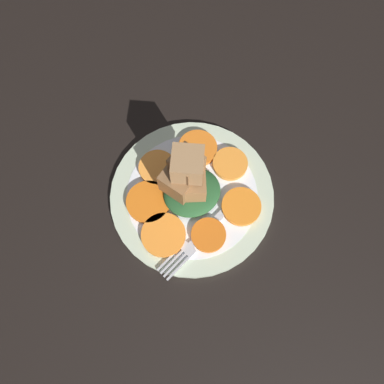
% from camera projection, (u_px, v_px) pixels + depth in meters
% --- Properties ---
extents(table_slab, '(1.20, 1.20, 0.02)m').
position_uv_depth(table_slab, '(192.00, 198.00, 0.61)').
color(table_slab, black).
rests_on(table_slab, ground).
extents(plate, '(0.26, 0.26, 0.01)m').
position_uv_depth(plate, '(192.00, 195.00, 0.60)').
color(plate, beige).
rests_on(plate, table_slab).
extents(carrot_slice_0, '(0.06, 0.06, 0.01)m').
position_uv_depth(carrot_slice_0, '(241.00, 206.00, 0.58)').
color(carrot_slice_0, orange).
rests_on(carrot_slice_0, plate).
extents(carrot_slice_1, '(0.06, 0.06, 0.01)m').
position_uv_depth(carrot_slice_1, '(230.00, 164.00, 0.60)').
color(carrot_slice_1, orange).
rests_on(carrot_slice_1, plate).
extents(carrot_slice_2, '(0.06, 0.06, 0.01)m').
position_uv_depth(carrot_slice_2, '(198.00, 148.00, 0.61)').
color(carrot_slice_2, orange).
rests_on(carrot_slice_2, plate).
extents(carrot_slice_3, '(0.06, 0.06, 0.01)m').
position_uv_depth(carrot_slice_3, '(157.00, 168.00, 0.60)').
color(carrot_slice_3, orange).
rests_on(carrot_slice_3, plate).
extents(carrot_slice_4, '(0.07, 0.07, 0.01)m').
position_uv_depth(carrot_slice_4, '(148.00, 202.00, 0.58)').
color(carrot_slice_4, orange).
rests_on(carrot_slice_4, plate).
extents(carrot_slice_5, '(0.07, 0.07, 0.01)m').
position_uv_depth(carrot_slice_5, '(163.00, 235.00, 0.56)').
color(carrot_slice_5, orange).
rests_on(carrot_slice_5, plate).
extents(carrot_slice_6, '(0.05, 0.05, 0.01)m').
position_uv_depth(carrot_slice_6, '(208.00, 235.00, 0.56)').
color(carrot_slice_6, orange).
rests_on(carrot_slice_6, plate).
extents(center_pile, '(0.09, 0.09, 0.11)m').
position_uv_depth(center_pile, '(188.00, 179.00, 0.55)').
color(center_pile, '#235128').
rests_on(center_pile, plate).
extents(fork, '(0.17, 0.08, 0.00)m').
position_uv_depth(fork, '(202.00, 234.00, 0.57)').
color(fork, '#B2B2B7').
rests_on(fork, plate).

